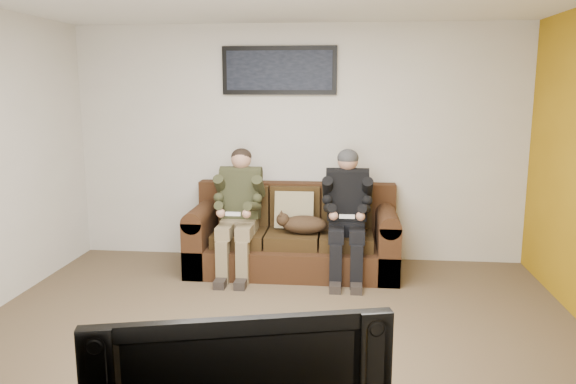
# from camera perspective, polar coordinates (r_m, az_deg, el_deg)

# --- Properties ---
(floor) EXTENTS (5.00, 5.00, 0.00)m
(floor) POSITION_cam_1_polar(r_m,az_deg,el_deg) (4.43, -1.61, -15.08)
(floor) COLOR brown
(floor) RESTS_ON ground
(wall_back) EXTENTS (5.00, 0.00, 5.00)m
(wall_back) POSITION_cam_1_polar(r_m,az_deg,el_deg) (6.26, 1.01, 4.91)
(wall_back) COLOR beige
(wall_back) RESTS_ON ground
(wall_front) EXTENTS (5.00, 0.00, 5.00)m
(wall_front) POSITION_cam_1_polar(r_m,az_deg,el_deg) (1.90, -10.76, -8.76)
(wall_front) COLOR beige
(wall_front) RESTS_ON ground
(sofa) EXTENTS (2.17, 0.94, 0.89)m
(sofa) POSITION_cam_1_polar(r_m,az_deg,el_deg) (6.03, 0.61, -4.66)
(sofa) COLOR #382011
(sofa) RESTS_ON ground
(throw_pillow) EXTENTS (0.41, 0.20, 0.41)m
(throw_pillow) POSITION_cam_1_polar(r_m,az_deg,el_deg) (5.99, 0.65, -1.83)
(throw_pillow) COLOR #978863
(throw_pillow) RESTS_ON sofa
(throw_blanket) EXTENTS (0.44, 0.22, 0.08)m
(throw_blanket) POSITION_cam_1_polar(r_m,az_deg,el_deg) (6.26, -5.14, 1.05)
(throw_blanket) COLOR tan
(throw_blanket) RESTS_ON sofa
(person_left) EXTENTS (0.51, 0.87, 1.29)m
(person_left) POSITION_cam_1_polar(r_m,az_deg,el_deg) (5.84, -5.01, -1.28)
(person_left) COLOR #7D6C4E
(person_left) RESTS_ON sofa
(person_right) EXTENTS (0.51, 0.86, 1.30)m
(person_right) POSITION_cam_1_polar(r_m,az_deg,el_deg) (5.73, 6.02, -1.48)
(person_right) COLOR black
(person_right) RESTS_ON sofa
(cat) EXTENTS (0.66, 0.26, 0.24)m
(cat) POSITION_cam_1_polar(r_m,az_deg,el_deg) (5.78, 1.49, -3.28)
(cat) COLOR #48301C
(cat) RESTS_ON sofa
(framed_poster) EXTENTS (1.25, 0.05, 0.52)m
(framed_poster) POSITION_cam_1_polar(r_m,az_deg,el_deg) (6.22, -0.90, 12.25)
(framed_poster) COLOR black
(framed_poster) RESTS_ON wall_back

